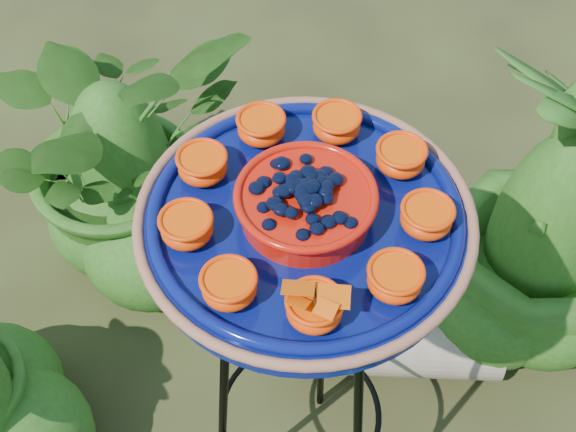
% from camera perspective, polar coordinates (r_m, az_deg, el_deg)
% --- Properties ---
extents(ground_plane, '(20.00, 20.00, 0.00)m').
position_cam_1_polar(ground_plane, '(2.18, -0.53, -14.40)').
color(ground_plane, black).
rests_on(ground_plane, ground).
extents(tripod_stand, '(0.37, 0.39, 0.99)m').
position_cam_1_polar(tripod_stand, '(1.58, 0.98, -9.90)').
color(tripod_stand, black).
rests_on(tripod_stand, ground).
extents(feeder_dish, '(0.53, 0.53, 0.12)m').
position_cam_1_polar(feeder_dish, '(1.22, 1.25, -0.05)').
color(feeder_dish, '#07115C').
rests_on(feeder_dish, tripod_stand).
extents(driftwood_log, '(0.57, 0.30, 0.18)m').
position_cam_1_polar(driftwood_log, '(2.20, 7.85, -8.95)').
color(driftwood_log, tan).
rests_on(driftwood_log, ground).
extents(shrub_back_left, '(0.92, 0.94, 0.79)m').
position_cam_1_polar(shrub_back_left, '(2.26, -12.13, 5.12)').
color(shrub_back_left, '#284F15').
rests_on(shrub_back_left, ground).
extents(shrub_back_right, '(0.72, 0.72, 0.91)m').
position_cam_1_polar(shrub_back_right, '(2.07, 18.37, 0.00)').
color(shrub_back_right, '#284F15').
rests_on(shrub_back_right, ground).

